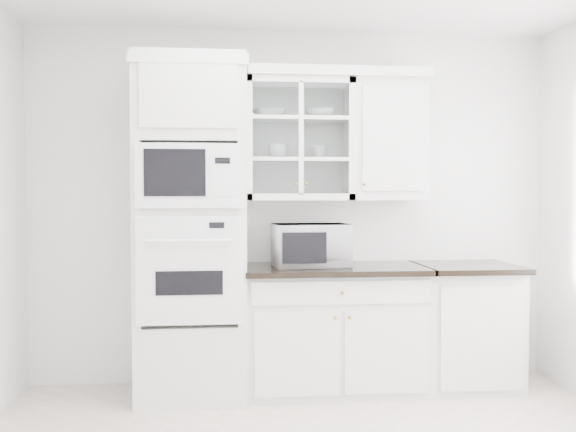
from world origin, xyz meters
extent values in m
cube|color=white|center=(0.00, 1.74, 1.35)|extent=(4.00, 0.02, 2.70)
cube|color=silver|center=(-0.75, 1.43, 1.20)|extent=(0.76, 0.65, 2.40)
cube|color=white|center=(-0.75, 1.09, 0.94)|extent=(0.70, 0.03, 0.72)
cube|color=black|center=(-0.75, 1.07, 0.86)|extent=(0.44, 0.01, 0.16)
cube|color=white|center=(-0.75, 1.09, 1.56)|extent=(0.70, 0.03, 0.43)
cube|color=black|center=(-0.84, 1.07, 1.58)|extent=(0.40, 0.01, 0.31)
cube|color=silver|center=(0.28, 1.45, 0.44)|extent=(1.30, 0.60, 0.88)
cube|color=black|center=(0.28, 1.42, 0.90)|extent=(1.32, 0.67, 0.04)
cube|color=silver|center=(1.28, 1.45, 0.44)|extent=(0.70, 0.60, 0.88)
cube|color=black|center=(1.28, 1.42, 0.90)|extent=(0.72, 0.67, 0.04)
cube|color=silver|center=(0.03, 1.58, 1.85)|extent=(0.80, 0.33, 0.90)
cube|color=silver|center=(0.03, 1.58, 1.70)|extent=(0.74, 0.29, 0.02)
cube|color=silver|center=(0.03, 1.58, 2.00)|extent=(0.74, 0.29, 0.02)
cube|color=silver|center=(0.71, 1.58, 1.85)|extent=(0.55, 0.33, 0.90)
cube|color=white|center=(-0.07, 1.56, 2.33)|extent=(2.14, 0.38, 0.07)
imported|color=white|center=(0.10, 1.44, 1.07)|extent=(0.57, 0.48, 0.31)
imported|color=white|center=(-0.19, 1.57, 2.04)|extent=(0.28, 0.28, 0.06)
imported|color=white|center=(0.19, 1.57, 2.04)|extent=(0.23, 0.23, 0.07)
imported|color=white|center=(-0.13, 1.58, 1.76)|extent=(0.14, 0.14, 0.11)
imported|color=white|center=(0.18, 1.59, 1.76)|extent=(0.12, 0.12, 0.10)
camera|label=1|loc=(-0.48, -2.96, 1.44)|focal=38.00mm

